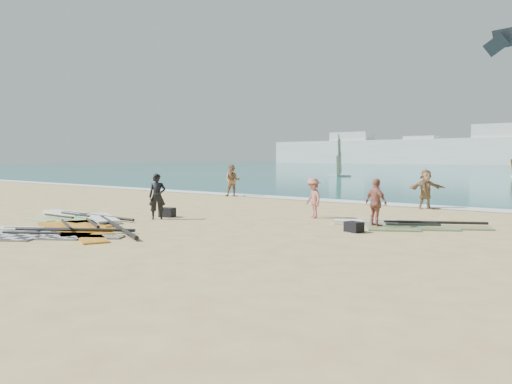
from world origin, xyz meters
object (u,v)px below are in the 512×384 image
Objects in this scene: rig_red at (93,224)px; beachgoer_back at (376,203)px; beachgoer_right at (426,189)px; rig_orange at (396,225)px; rig_grey at (31,233)px; person_wetsuit at (157,196)px; gear_bag_near at (167,212)px; beachgoer_mid at (313,198)px; rig_green at (70,216)px; gear_bag_far at (354,227)px; beachgoer_left at (232,181)px.

beachgoer_back is at bearing 60.59° from rig_red.
rig_orange is at bearing -126.32° from beachgoer_right.
beachgoer_right is at bearing 71.75° from rig_orange.
rig_grey is 4.76m from person_wetsuit.
gear_bag_near reaches higher than rig_grey.
beachgoer_right is at bearing 33.11° from rig_grey.
rig_orange is at bearing -22.69° from person_wetsuit.
beachgoer_mid is at bearing 7.63° from beachgoer_back.
rig_orange is (7.80, 8.31, -0.00)m from rig_grey.
rig_green is at bearing -138.62° from gear_bag_near.
person_wetsuit reaches higher than rig_grey.
person_wetsuit reaches higher than beachgoer_back.
gear_bag_far reaches higher than rig_orange.
person_wetsuit is at bearing -69.96° from gear_bag_near.
gear_bag_far is at bearing -66.00° from beachgoer_left.
beachgoer_back is (7.19, 2.96, -0.04)m from person_wetsuit.
beachgoer_right reaches higher than gear_bag_far.
beachgoer_left reaches higher than beachgoer_mid.
beachgoer_right is at bearing 49.47° from rig_green.
beachgoer_left is at bearing 68.01° from person_wetsuit.
person_wetsuit is 10.84m from beachgoer_left.
rig_orange is (10.61, 5.31, -0.00)m from rig_green.
beachgoer_back is at bearing 13.89° from rig_grey.
beachgoer_left is at bearing 134.75° from rig_red.
rig_orange is 2.83× the size of beachgoer_right.
rig_orange is at bearing -57.84° from beachgoer_left.
beachgoer_mid is (-2.81, 2.23, 0.60)m from gear_bag_far.
rig_grey is 8.98× the size of gear_bag_near.
rig_grey is 3.12× the size of beachgoer_back.
rig_green is at bearing -171.35° from rig_red.
beachgoer_mid is (-3.33, 0.20, 0.70)m from rig_orange.
rig_green is at bearing 161.61° from person_wetsuit.
beachgoer_back is (0.08, 1.37, 0.64)m from gear_bag_far.
beachgoer_back reaches higher than gear_bag_near.
beachgoer_left reaches higher than rig_green.
beachgoer_right is (-1.18, 6.09, 0.83)m from rig_orange.
beachgoer_back is at bearing 23.65° from rig_green.
rig_red is 11.58× the size of gear_bag_far.
beachgoer_mid is (4.56, 3.12, 0.58)m from gear_bag_near.
gear_bag_near is 0.30× the size of beachgoer_left.
rig_green is 2.72m from rig_red.
rig_green is 9.60× the size of gear_bag_near.
beachgoer_right is at bearing 103.36° from beachgoer_mid.
gear_bag_near is (0.12, 3.16, 0.12)m from rig_red.
rig_green is at bearing -161.95° from gear_bag_far.
rig_grey is 15.87m from beachgoer_right.
gear_bag_near is at bearing 171.05° from rig_orange.
gear_bag_far is (10.09, 3.29, 0.11)m from rig_green.
person_wetsuit reaches higher than gear_bag_far.
gear_bag_far is 0.28× the size of beachgoer_left.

